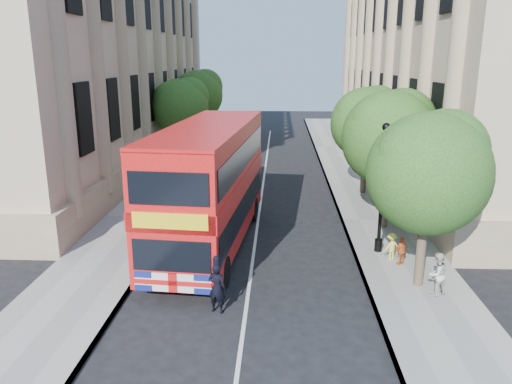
# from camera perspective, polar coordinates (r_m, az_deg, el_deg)

# --- Properties ---
(ground) EXTENTS (120.00, 120.00, 0.00)m
(ground) POSITION_cam_1_polar(r_m,az_deg,el_deg) (15.08, -1.46, -15.40)
(ground) COLOR black
(ground) RESTS_ON ground
(pavement_right) EXTENTS (3.50, 80.00, 0.12)m
(pavement_right) POSITION_cam_1_polar(r_m,az_deg,el_deg) (24.63, 13.75, -3.23)
(pavement_right) COLOR gray
(pavement_right) RESTS_ON ground
(pavement_left) EXTENTS (3.50, 80.00, 0.12)m
(pavement_left) POSITION_cam_1_polar(r_m,az_deg,el_deg) (25.09, -13.01, -2.84)
(pavement_left) COLOR gray
(pavement_left) RESTS_ON ground
(building_right) EXTENTS (12.00, 38.00, 18.00)m
(building_right) POSITION_cam_1_polar(r_m,az_deg,el_deg) (39.11, 22.78, 16.06)
(building_right) COLOR tan
(building_right) RESTS_ON ground
(building_left) EXTENTS (12.00, 38.00, 18.00)m
(building_left) POSITION_cam_1_polar(r_m,az_deg,el_deg) (39.80, -19.92, 16.29)
(building_left) COLOR tan
(building_left) RESTS_ON ground
(tree_right_near) EXTENTS (4.00, 4.00, 6.08)m
(tree_right_near) POSITION_cam_1_polar(r_m,az_deg,el_deg) (17.04, 19.24, 2.75)
(tree_right_near) COLOR #473828
(tree_right_near) RESTS_ON ground
(tree_right_mid) EXTENTS (4.20, 4.20, 6.37)m
(tree_right_mid) POSITION_cam_1_polar(r_m,az_deg,el_deg) (22.73, 15.13, 6.53)
(tree_right_mid) COLOR #473828
(tree_right_mid) RESTS_ON ground
(tree_right_far) EXTENTS (4.00, 4.00, 6.15)m
(tree_right_far) POSITION_cam_1_polar(r_m,az_deg,el_deg) (28.59, 12.61, 8.12)
(tree_right_far) COLOR #473828
(tree_right_far) RESTS_ON ground
(tree_left_far) EXTENTS (4.00, 4.00, 6.30)m
(tree_left_far) POSITION_cam_1_polar(r_m,az_deg,el_deg) (35.80, -8.61, 9.90)
(tree_left_far) COLOR #473828
(tree_left_far) RESTS_ON ground
(tree_left_back) EXTENTS (4.20, 4.20, 6.65)m
(tree_left_back) POSITION_cam_1_polar(r_m,az_deg,el_deg) (43.63, -6.57, 11.25)
(tree_left_back) COLOR #473828
(tree_left_back) RESTS_ON ground
(lamp_post) EXTENTS (0.32, 0.32, 5.16)m
(lamp_post) POSITION_cam_1_polar(r_m,az_deg,el_deg) (20.04, 14.18, -0.19)
(lamp_post) COLOR black
(lamp_post) RESTS_ON pavement_right
(double_decker_bus) EXTENTS (3.76, 10.96, 4.97)m
(double_decker_bus) POSITION_cam_1_polar(r_m,az_deg,el_deg) (20.30, -5.31, 1.11)
(double_decker_bus) COLOR red
(double_decker_bus) RESTS_ON ground
(box_van) EXTENTS (2.03, 4.63, 2.61)m
(box_van) POSITION_cam_1_polar(r_m,az_deg,el_deg) (29.65, -3.49, 2.75)
(box_van) COLOR black
(box_van) RESTS_ON ground
(police_constable) EXTENTS (0.68, 0.55, 1.61)m
(police_constable) POSITION_cam_1_polar(r_m,az_deg,el_deg) (15.65, -4.48, -10.89)
(police_constable) COLOR black
(police_constable) RESTS_ON ground
(woman_pedestrian) EXTENTS (0.89, 0.83, 1.47)m
(woman_pedestrian) POSITION_cam_1_polar(r_m,az_deg,el_deg) (17.42, 19.96, -8.81)
(woman_pedestrian) COLOR beige
(woman_pedestrian) RESTS_ON pavement_right
(child_a) EXTENTS (0.69, 0.51, 1.09)m
(child_a) POSITION_cam_1_polar(r_m,az_deg,el_deg) (19.51, 16.31, -6.49)
(child_a) COLOR #D26025
(child_a) RESTS_ON pavement_right
(child_b) EXTENTS (0.79, 0.67, 1.07)m
(child_b) POSITION_cam_1_polar(r_m,az_deg,el_deg) (19.87, 15.21, -6.04)
(child_b) COLOR #E3DF4D
(child_b) RESTS_ON pavement_right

